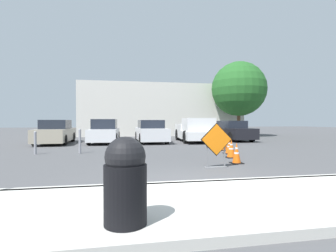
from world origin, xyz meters
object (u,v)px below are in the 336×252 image
object	(u,v)px
road_closed_sign	(216,144)
parked_car_second	(105,132)
pickup_truck	(195,131)
bollard_second	(35,142)
traffic_cone_nearest	(237,153)
parked_car_fourth	(232,131)
traffic_cone_third	(229,147)
traffic_cone_fourth	(224,142)
bollard_nearest	(80,140)
parked_car_nearest	(56,133)
parked_car_third	(151,132)
trash_bin	(125,180)
traffic_cone_second	(231,149)

from	to	relation	value
road_closed_sign	parked_car_second	size ratio (longest dim) A/B	0.32
road_closed_sign	pickup_truck	xyz separation A→B (m)	(2.24, 9.76, -0.00)
bollard_second	traffic_cone_nearest	bearing A→B (deg)	-27.45
parked_car_second	parked_car_fourth	distance (m)	9.18
pickup_truck	traffic_cone_third	bearing A→B (deg)	89.74
traffic_cone_fourth	bollard_nearest	world-z (taller)	bollard_nearest
parked_car_nearest	parked_car_third	bearing A→B (deg)	178.32
traffic_cone_nearest	parked_car_second	size ratio (longest dim) A/B	0.16
traffic_cone_nearest	bollard_second	bearing A→B (deg)	152.55
traffic_cone_third	bollard_second	xyz separation A→B (m)	(-8.31, 1.33, 0.22)
trash_bin	bollard_nearest	bearing A→B (deg)	101.38
pickup_truck	traffic_cone_fourth	bearing A→B (deg)	92.28
traffic_cone_nearest	traffic_cone_third	distance (m)	2.68
parked_car_second	traffic_cone_nearest	bearing A→B (deg)	120.51
road_closed_sign	bollard_nearest	world-z (taller)	road_closed_sign
parked_car_nearest	traffic_cone_nearest	bearing A→B (deg)	129.53
traffic_cone_third	parked_car_third	bearing A→B (deg)	111.11
traffic_cone_nearest	bollard_second	world-z (taller)	bollard_second
traffic_cone_fourth	parked_car_nearest	world-z (taller)	parked_car_nearest
parked_car_second	parked_car_fourth	size ratio (longest dim) A/B	0.98
parked_car_third	parked_car_fourth	xyz separation A→B (m)	(6.11, 0.53, -0.02)
traffic_cone_third	parked_car_fourth	xyz separation A→B (m)	(3.48, 7.33, 0.38)
parked_car_nearest	traffic_cone_third	bearing A→B (deg)	141.29
traffic_cone_nearest	trash_bin	world-z (taller)	trash_bin
traffic_cone_nearest	parked_car_third	world-z (taller)	parked_car_third
parked_car_second	traffic_cone_second	bearing A→B (deg)	126.55
parked_car_nearest	trash_bin	distance (m)	14.99
bollard_second	parked_car_fourth	bearing A→B (deg)	26.97
traffic_cone_nearest	parked_car_second	distance (m)	10.52
traffic_cone_fourth	bollard_second	world-z (taller)	bollard_second
traffic_cone_third	bollard_nearest	world-z (taller)	bollard_nearest
parked_car_nearest	parked_car_second	bearing A→B (deg)	176.78
parked_car_second	bollard_nearest	xyz separation A→B (m)	(-0.79, -5.47, -0.14)
traffic_cone_fourth	parked_car_nearest	xyz separation A→B (m)	(-9.05, 5.64, 0.31)
traffic_cone_third	traffic_cone_fourth	size ratio (longest dim) A/B	0.78
trash_bin	road_closed_sign	bearing A→B (deg)	56.26
parked_car_nearest	bollard_second	xyz separation A→B (m)	(0.43, -5.64, -0.17)
traffic_cone_nearest	parked_car_nearest	world-z (taller)	parked_car_nearest
road_closed_sign	trash_bin	world-z (taller)	road_closed_sign
traffic_cone_fourth	parked_car_fourth	xyz separation A→B (m)	(3.17, 6.01, 0.29)
traffic_cone_third	bollard_nearest	distance (m)	6.61
parked_car_nearest	bollard_second	bearing A→B (deg)	94.25
parked_car_third	pickup_truck	size ratio (longest dim) A/B	0.85
parked_car_third	bollard_nearest	bearing A→B (deg)	53.77
trash_bin	bollard_second	bearing A→B (deg)	112.29
road_closed_sign	traffic_cone_fourth	xyz separation A→B (m)	(2.15, 4.51, -0.35)
traffic_cone_second	pickup_truck	distance (m)	7.81
traffic_cone_fourth	pickup_truck	distance (m)	5.27
trash_bin	bollard_second	size ratio (longest dim) A/B	1.10
parked_car_second	trash_bin	world-z (taller)	parked_car_second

